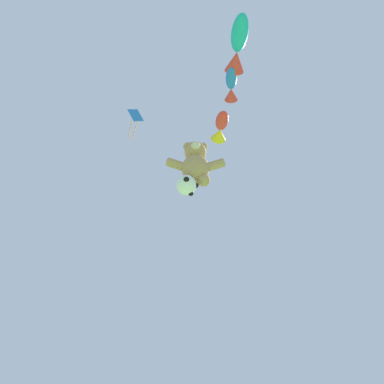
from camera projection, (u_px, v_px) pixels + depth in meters
teddy_bear_kite at (196, 163)px, 12.07m from camera, size 2.40×1.06×2.43m
soccer_ball_kite at (187, 185)px, 11.17m from camera, size 0.85×0.85×0.78m
fish_kite_crimson at (221, 128)px, 14.41m from camera, size 0.81×1.65×0.75m
fish_kite_cobalt at (231, 87)px, 12.71m from camera, size 0.67×1.50×0.58m
fish_kite_teal at (237, 48)px, 11.77m from camera, size 0.83×2.19×0.81m
diamond_kite at (135, 118)px, 15.19m from camera, size 0.78×0.69×2.52m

